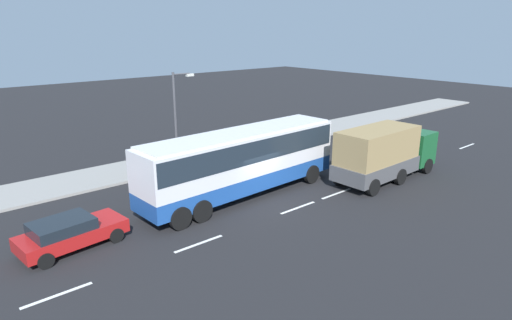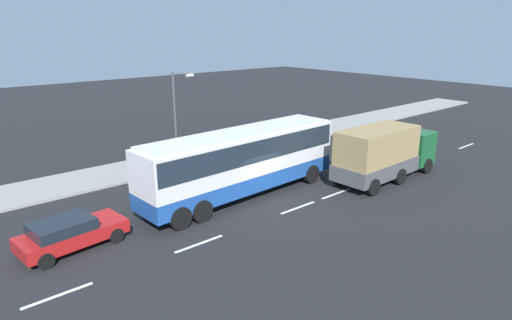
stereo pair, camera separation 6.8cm
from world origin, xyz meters
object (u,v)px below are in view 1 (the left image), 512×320
at_px(coach_bus, 242,157).
at_px(pedestrian_at_crossing, 243,135).
at_px(car_red_compact, 70,232).
at_px(street_lamp, 177,113).
at_px(cargo_truck, 385,152).
at_px(pedestrian_near_curb, 139,162).

relative_size(coach_bus, pedestrian_at_crossing, 6.90).
distance_m(car_red_compact, street_lamp, 11.77).
bearing_deg(street_lamp, pedestrian_at_crossing, 6.61).
bearing_deg(coach_bus, cargo_truck, -24.95).
height_order(pedestrian_at_crossing, street_lamp, street_lamp).
bearing_deg(pedestrian_near_curb, coach_bus, -54.78).
distance_m(coach_bus, pedestrian_near_curb, 7.19).
bearing_deg(street_lamp, pedestrian_near_curb, -176.02).
height_order(coach_bus, cargo_truck, coach_bus).
bearing_deg(pedestrian_at_crossing, street_lamp, 106.32).
distance_m(coach_bus, car_red_compact, 9.31).
distance_m(car_red_compact, pedestrian_near_curb, 9.01).
bearing_deg(car_red_compact, street_lamp, 29.87).
xyz_separation_m(coach_bus, pedestrian_near_curb, (-2.93, 6.46, -1.22)).
relative_size(car_red_compact, pedestrian_at_crossing, 2.53).
distance_m(pedestrian_near_curb, pedestrian_at_crossing, 8.89).
relative_size(cargo_truck, pedestrian_near_curb, 4.97).
xyz_separation_m(cargo_truck, street_lamp, (-8.17, 10.06, 1.92)).
bearing_deg(coach_bus, street_lamp, 87.02).
xyz_separation_m(car_red_compact, pedestrian_near_curb, (6.26, 6.48, 0.30)).
bearing_deg(pedestrian_at_crossing, car_red_compact, 125.70).
relative_size(car_red_compact, pedestrian_near_curb, 2.87).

